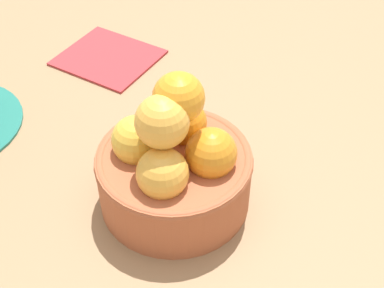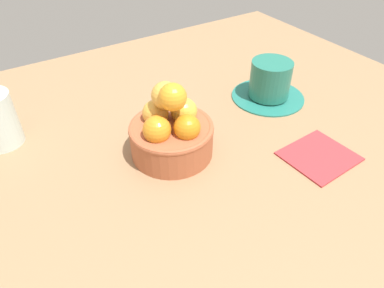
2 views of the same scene
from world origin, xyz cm
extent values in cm
cube|color=#997551|center=(0.00, 0.00, -2.47)|extent=(119.01, 94.24, 4.94)
cylinder|color=#AD5938|center=(0.00, 0.00, 2.76)|extent=(13.51, 13.51, 5.52)
torus|color=#AD5938|center=(0.00, 0.00, 5.12)|extent=(13.71, 13.71, 1.00)
sphere|color=gold|center=(-3.06, -1.09, 6.62)|extent=(4.39, 4.39, 4.39)
sphere|color=gold|center=(1.09, -3.06, 6.62)|extent=(4.31, 4.31, 4.31)
sphere|color=orange|center=(3.06, 1.09, 6.62)|extent=(4.40, 4.40, 4.40)
sphere|color=orange|center=(-1.09, 3.06, 6.62)|extent=(4.19, 4.19, 4.19)
sphere|color=#F4AF44|center=(0.24, -1.40, 10.36)|extent=(4.40, 4.40, 4.40)
sphere|color=orange|center=(0.04, 0.89, 11.25)|extent=(4.28, 4.28, 4.28)
cylinder|color=#237669|center=(-25.58, -4.69, 0.30)|extent=(14.83, 14.83, 0.60)
cylinder|color=#237260|center=(-25.58, -4.69, 4.26)|extent=(8.16, 8.16, 7.32)
cube|color=#B23338|center=(-19.89, 14.14, 0.30)|extent=(11.49, 10.38, 0.60)
camera|label=1|loc=(20.53, -27.78, 38.79)|focal=52.59mm
camera|label=2|loc=(21.90, 40.32, 38.46)|focal=33.20mm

